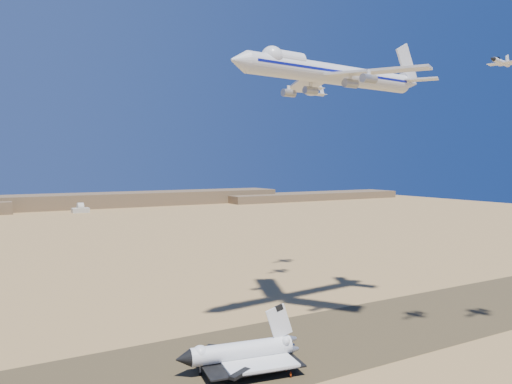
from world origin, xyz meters
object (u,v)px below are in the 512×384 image
shuttle (240,353)px  chase_jet_e (311,87)px  chase_jet_f (314,94)px  carrier_747 (329,73)px  crew_a (286,369)px  chase_jet_a (501,62)px  crew_c (280,367)px  crew_b (291,375)px

shuttle → chase_jet_e: size_ratio=2.34×
chase_jet_f → shuttle: bearing=-145.8°
carrier_747 → crew_a: size_ratio=46.20×
chase_jet_a → crew_c: bearing=146.1°
crew_c → chase_jet_a: (62.82, -21.47, 86.45)m
shuttle → chase_jet_a: (72.23, -27.40, 82.62)m
carrier_747 → chase_jet_a: 53.65m
carrier_747 → crew_b: carrier_747 is taller
crew_a → chase_jet_f: (76.02, 90.99, 91.19)m
chase_jet_a → chase_jet_e: 88.89m
carrier_747 → chase_jet_a: size_ratio=6.08×
crew_b → crew_c: (0.27, 5.48, -0.03)m
chase_jet_e → chase_jet_f: size_ratio=0.92×
crew_c → crew_b: bearing=118.6°
shuttle → chase_jet_e: bearing=51.2°
crew_a → crew_c: bearing=33.1°
shuttle → crew_a: size_ratio=18.46×
chase_jet_e → chase_jet_f: chase_jet_f is taller
crew_a → shuttle: bearing=64.3°
crew_b → chase_jet_f: (77.03, 94.52, 91.32)m
shuttle → chase_jet_f: chase_jet_f is taller
crew_a → chase_jet_f: chase_jet_f is taller
crew_a → chase_jet_a: 108.07m
chase_jet_a → chase_jet_f: size_ratio=0.88×
crew_c → chase_jet_e: size_ratio=0.11×
crew_b → shuttle: bearing=-9.3°
crew_a → crew_c: size_ratio=1.20×
crew_c → chase_jet_f: bearing=-99.4°
crew_c → chase_jet_e: (59.34, 67.26, 90.43)m
shuttle → crew_c: shuttle is taller
shuttle → crew_c: bearing=-22.8°
shuttle → chase_jet_e: (68.74, 61.33, 86.60)m
crew_b → chase_jet_a: (63.09, -15.99, 86.42)m
chase_jet_a → chase_jet_f: (13.94, 110.51, 4.91)m
shuttle → crew_a: (10.15, -7.87, -3.67)m
shuttle → crew_b: bearing=-41.9°
crew_a → chase_jet_a: chase_jet_a is taller
shuttle → crew_b: size_ratio=21.50×
crew_c → chase_jet_a: chase_jet_a is taller
crew_b → chase_jet_a: 108.19m
shuttle → crew_c: 11.76m
chase_jet_e → chase_jet_f: bearing=38.9°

